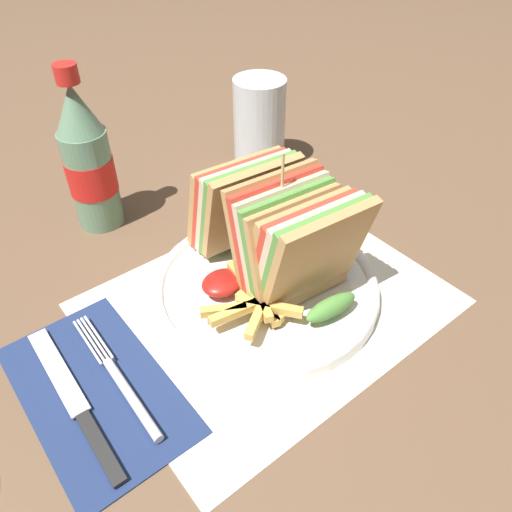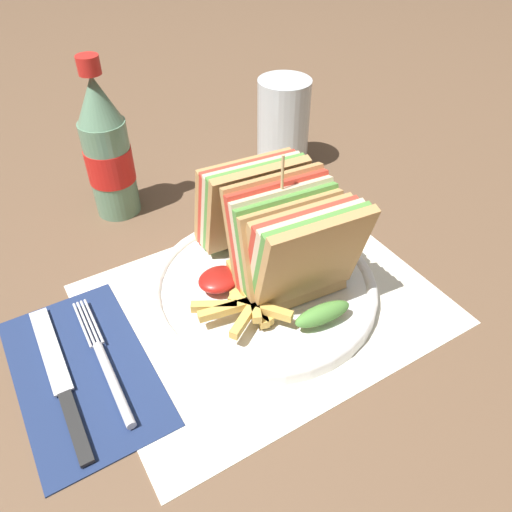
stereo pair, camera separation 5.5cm
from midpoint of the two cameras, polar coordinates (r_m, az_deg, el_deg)
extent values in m
plane|color=brown|center=(0.58, 2.16, -2.76)|extent=(4.00, 4.00, 0.00)
cube|color=silver|center=(0.55, 3.82, -5.60)|extent=(0.36, 0.29, 0.00)
cylinder|color=white|center=(0.56, 3.87, -3.82)|extent=(0.25, 0.25, 0.01)
torus|color=white|center=(0.56, 3.90, -3.30)|extent=(0.25, 0.25, 0.01)
cube|color=tan|center=(0.49, 9.74, -0.73)|extent=(0.12, 0.05, 0.11)
cube|color=#518E3D|center=(0.50, 9.10, -0.28)|extent=(0.12, 0.05, 0.11)
cube|color=beige|center=(0.50, 8.47, 0.15)|extent=(0.12, 0.05, 0.11)
cube|color=red|center=(0.51, 7.87, 0.56)|extent=(0.12, 0.05, 0.11)
cube|color=tan|center=(0.52, 7.28, 0.97)|extent=(0.12, 0.05, 0.11)
ellipsoid|color=#518E3D|center=(0.51, 10.72, -6.66)|extent=(0.06, 0.03, 0.02)
cube|color=tan|center=(0.51, 7.63, -0.05)|extent=(0.12, 0.05, 0.11)
cube|color=#518E3D|center=(0.51, 7.09, 0.79)|extent=(0.12, 0.05, 0.11)
cube|color=beige|center=(0.52, 6.56, 1.62)|extent=(0.12, 0.05, 0.11)
cube|color=red|center=(0.52, 6.04, 2.42)|extent=(0.12, 0.05, 0.11)
cube|color=tan|center=(0.53, 5.52, 3.22)|extent=(0.12, 0.05, 0.11)
ellipsoid|color=#518E3D|center=(0.54, 7.12, -3.12)|extent=(0.06, 0.03, 0.02)
cube|color=tan|center=(0.56, 2.84, 5.54)|extent=(0.12, 0.05, 0.11)
cube|color=#518E3D|center=(0.56, 2.37, 5.84)|extent=(0.12, 0.05, 0.11)
cube|color=beige|center=(0.57, 1.91, 6.13)|extent=(0.12, 0.05, 0.11)
cube|color=red|center=(0.58, 1.46, 6.42)|extent=(0.12, 0.05, 0.11)
cube|color=tan|center=(0.59, 1.02, 6.69)|extent=(0.12, 0.05, 0.11)
ellipsoid|color=#518E3D|center=(0.57, 3.91, 0.07)|extent=(0.06, 0.03, 0.02)
cylinder|color=tan|center=(0.52, 5.90, 4.13)|extent=(0.00, 0.00, 0.15)
cube|color=gold|center=(0.52, 3.12, -5.45)|extent=(0.03, 0.07, 0.01)
cube|color=gold|center=(0.52, 2.52, -6.02)|extent=(0.02, 0.06, 0.01)
cube|color=gold|center=(0.53, 3.02, -4.69)|extent=(0.01, 0.07, 0.01)
cube|color=gold|center=(0.50, -1.69, -5.94)|extent=(0.04, 0.03, 0.01)
cube|color=gold|center=(0.49, 1.94, -7.25)|extent=(0.05, 0.04, 0.01)
cube|color=gold|center=(0.51, 2.83, -5.26)|extent=(0.03, 0.05, 0.01)
cube|color=gold|center=(0.53, 1.19, -3.13)|extent=(0.02, 0.07, 0.01)
cube|color=gold|center=(0.50, 3.64, -6.06)|extent=(0.05, 0.06, 0.01)
cube|color=gold|center=(0.50, -0.43, -6.33)|extent=(0.06, 0.02, 0.01)
ellipsoid|color=maroon|center=(0.54, -1.33, -2.82)|extent=(0.05, 0.04, 0.02)
cube|color=navy|center=(0.51, -16.29, -12.60)|extent=(0.12, 0.21, 0.00)
cylinder|color=silver|center=(0.49, -12.84, -14.11)|extent=(0.01, 0.10, 0.01)
cylinder|color=silver|center=(0.54, -16.53, -7.70)|extent=(0.00, 0.07, 0.00)
cylinder|color=silver|center=(0.54, -16.13, -7.55)|extent=(0.00, 0.07, 0.00)
cylinder|color=silver|center=(0.54, -15.73, -7.41)|extent=(0.00, 0.07, 0.00)
cylinder|color=silver|center=(0.54, -15.33, -7.27)|extent=(0.00, 0.07, 0.00)
cube|color=black|center=(0.47, -16.70, -18.34)|extent=(0.01, 0.08, 0.00)
cube|color=silver|center=(0.53, -19.77, -10.10)|extent=(0.02, 0.12, 0.00)
cylinder|color=slate|center=(0.67, -13.99, 9.59)|extent=(0.06, 0.06, 0.13)
cylinder|color=red|center=(0.67, -14.08, 10.07)|extent=(0.06, 0.06, 0.05)
cone|color=slate|center=(0.63, -15.40, 16.87)|extent=(0.06, 0.06, 0.06)
cylinder|color=red|center=(0.62, -16.07, 20.21)|extent=(0.03, 0.03, 0.02)
cylinder|color=silver|center=(0.76, 5.27, 14.60)|extent=(0.08, 0.08, 0.14)
cylinder|color=black|center=(0.78, 5.07, 11.71)|extent=(0.07, 0.07, 0.05)
camera|label=1|loc=(0.03, -87.13, 2.46)|focal=35.00mm
camera|label=2|loc=(0.03, 92.87, -2.46)|focal=35.00mm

